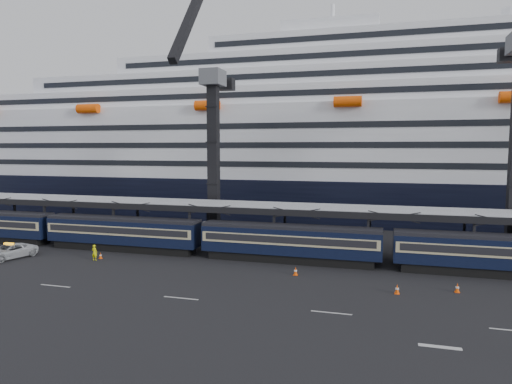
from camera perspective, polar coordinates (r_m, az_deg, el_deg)
ground at (r=38.57m, az=13.11°, el=-12.79°), size 260.00×260.00×0.00m
lane_markings at (r=34.26m, az=26.95°, el=-15.62°), size 111.00×4.27×0.02m
train at (r=48.04m, az=8.18°, el=-6.34°), size 133.05×3.00×4.05m
canopy at (r=51.10m, az=14.00°, el=-2.27°), size 130.00×6.25×5.53m
cruise_ship at (r=82.66m, az=14.10°, el=5.56°), size 214.09×28.84×34.00m
crane_dark_near at (r=59.26m, az=-5.48°, el=5.39°), size 4.50×17.75×35.08m
pickup_truck at (r=56.90m, az=-28.47°, el=-6.55°), size 4.03×6.17×1.58m
worker at (r=52.30m, az=-19.54°, el=-7.14°), size 0.62×0.41×1.71m
traffic_cone_b at (r=53.02m, az=-18.86°, el=-7.52°), size 0.34×0.34×0.69m
traffic_cone_c at (r=44.03m, az=4.97°, el=-9.80°), size 0.41×0.41×0.83m
traffic_cone_d at (r=42.38m, az=23.87°, el=-10.88°), size 0.40×0.40×0.81m
traffic_cone_e at (r=40.25m, az=17.23°, el=-11.51°), size 0.41×0.41×0.82m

